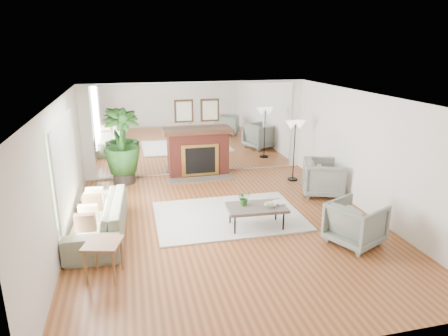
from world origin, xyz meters
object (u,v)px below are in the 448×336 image
object	(u,v)px
sofa	(99,218)
side_table	(103,248)
potted_ficus	(122,145)
floor_lamp	(295,130)
armchair_back	(324,178)
fireplace	(199,152)
armchair_front	(356,223)
coffee_table	(257,208)

from	to	relation	value
sofa	side_table	size ratio (longest dim) A/B	3.68
sofa	potted_ficus	bearing A→B (deg)	174.53
sofa	floor_lamp	world-z (taller)	floor_lamp
sofa	armchair_back	xyz separation A→B (m)	(5.05, 0.97, 0.08)
armchair_back	floor_lamp	world-z (taller)	floor_lamp
floor_lamp	side_table	bearing A→B (deg)	-141.76
fireplace	armchair_front	xyz separation A→B (m)	(2.01, -4.52, -0.27)
sofa	armchair_front	world-z (taller)	armchair_front
side_table	fireplace	bearing A→B (deg)	63.61
floor_lamp	fireplace	bearing A→B (deg)	157.46
armchair_back	potted_ficus	world-z (taller)	potted_ficus
armchair_front	armchair_back	bearing A→B (deg)	-39.01
fireplace	armchair_back	bearing A→B (deg)	-39.54
armchair_back	potted_ficus	bearing A→B (deg)	88.14
coffee_table	potted_ficus	xyz separation A→B (m)	(-2.49, 3.34, 0.60)
armchair_back	floor_lamp	size ratio (longest dim) A/B	0.59
armchair_back	floor_lamp	bearing A→B (deg)	34.33
coffee_table	armchair_back	bearing A→B (deg)	32.83
potted_ficus	floor_lamp	distance (m)	4.41
armchair_front	floor_lamp	xyz separation A→B (m)	(0.32, 3.55, 0.95)
coffee_table	side_table	size ratio (longest dim) A/B	1.83
coffee_table	armchair_back	distance (m)	2.50
armchair_back	side_table	world-z (taller)	armchair_back
sofa	floor_lamp	distance (m)	5.34
coffee_table	floor_lamp	world-z (taller)	floor_lamp
fireplace	coffee_table	xyz separation A→B (m)	(0.50, -3.50, -0.24)
fireplace	armchair_front	world-z (taller)	fireplace
coffee_table	potted_ficus	bearing A→B (deg)	126.66
fireplace	sofa	distance (m)	3.97
fireplace	side_table	xyz separation A→B (m)	(-2.29, -4.61, -0.16)
fireplace	side_table	distance (m)	5.15
armchair_back	side_table	xyz separation A→B (m)	(-4.89, -2.46, 0.07)
fireplace	floor_lamp	xyz separation A→B (m)	(2.33, -0.97, 0.69)
armchair_front	potted_ficus	bearing A→B (deg)	17.46
sofa	potted_ficus	size ratio (longest dim) A/B	1.23
coffee_table	side_table	xyz separation A→B (m)	(-2.78, -1.11, 0.08)
potted_ficus	sofa	bearing A→B (deg)	-98.81
potted_ficus	armchair_back	bearing A→B (deg)	-23.40
side_table	floor_lamp	bearing A→B (deg)	38.24
fireplace	side_table	bearing A→B (deg)	-116.39
armchair_back	armchair_front	distance (m)	2.44
floor_lamp	sofa	bearing A→B (deg)	-155.84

